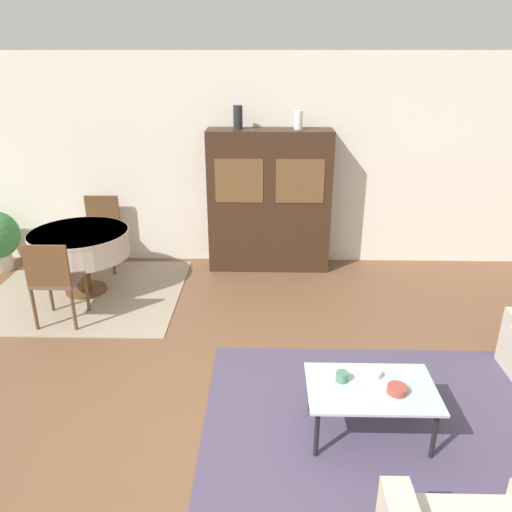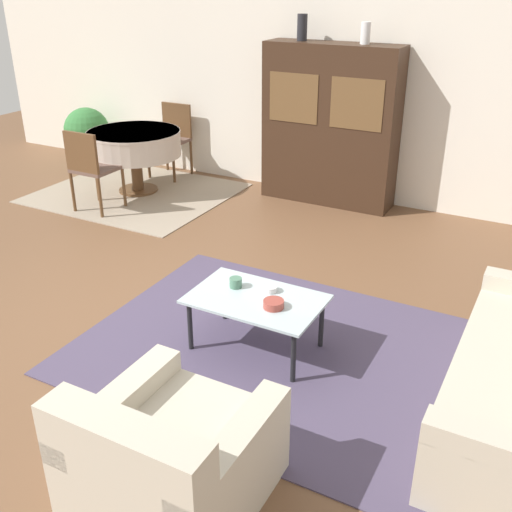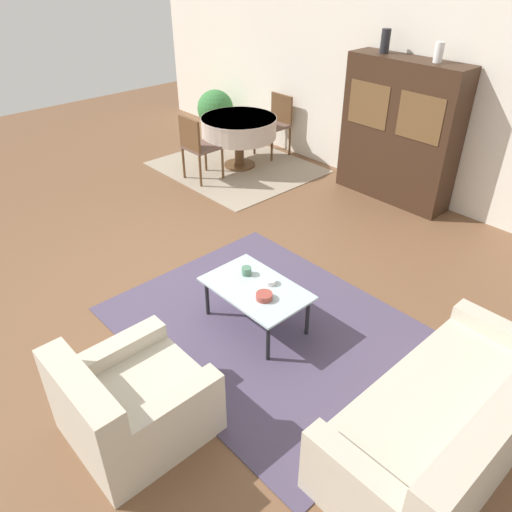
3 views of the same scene
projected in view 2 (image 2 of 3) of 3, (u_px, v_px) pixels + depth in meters
The scene contains 16 objects.
ground_plane at pixel (125, 324), 4.71m from camera, with size 14.00×14.00×0.00m, color brown.
wall_back at pixel (315, 80), 7.01m from camera, with size 10.00×0.06×2.70m.
area_rug at pixel (276, 349), 4.38m from camera, with size 2.78×2.18×0.01m.
dining_rug at pixel (136, 193), 7.47m from camera, with size 2.26×1.97×0.01m.
armchair at pixel (170, 459), 3.01m from camera, with size 0.86×0.91×0.75m.
coffee_table at pixel (256, 303), 4.24m from camera, with size 0.94×0.60×0.41m.
display_cabinet at pixel (330, 126), 6.86m from camera, with size 1.55×0.43×1.81m.
dining_table at pixel (134, 144), 7.26m from camera, with size 1.13×1.13×0.76m.
dining_chair_near at pixel (91, 165), 6.67m from camera, with size 0.44×0.44×0.93m.
dining_chair_far at pixel (172, 135), 7.91m from camera, with size 0.44×0.44×0.93m.
cup at pixel (236, 283), 4.35m from camera, with size 0.09×0.09×0.07m.
bowl at pixel (274, 304), 4.09m from camera, with size 0.14×0.14×0.05m.
bowl_small at pixel (270, 289), 4.30m from camera, with size 0.10×0.10×0.04m.
vase_tall at pixel (302, 27), 6.57m from camera, with size 0.11×0.11×0.28m.
vase_short at pixel (366, 33), 6.27m from camera, with size 0.10×0.10×0.22m.
potted_plant at pixel (87, 133), 8.41m from camera, with size 0.63×0.63×0.80m.
Camera 2 is at (2.81, -3.05, 2.51)m, focal length 42.00 mm.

